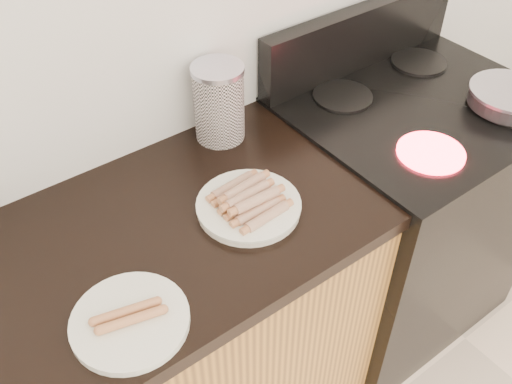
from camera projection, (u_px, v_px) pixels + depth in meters
wall_back at (113, 9)px, 1.28m from camera, size 4.00×0.04×2.60m
stove at (398, 213)px, 2.00m from camera, size 0.76×0.65×0.91m
stove_panel at (360, 37)px, 1.79m from camera, size 0.76×0.06×0.20m
burner_near_left at (431, 152)px, 1.51m from camera, size 0.18×0.18×0.01m
burner_near_right at (508, 109)px, 1.66m from camera, size 0.18×0.18×0.01m
burner_far_left at (343, 96)px, 1.71m from camera, size 0.18×0.18×0.01m
burner_far_right at (419, 62)px, 1.86m from camera, size 0.18×0.18×0.01m
frying_pan at (511, 97)px, 1.65m from camera, size 0.24×0.41×0.05m
main_plate at (249, 207)px, 1.37m from camera, size 0.25×0.25×0.02m
side_plate at (130, 321)px, 1.13m from camera, size 0.28×0.28×0.02m
hotdog_pile at (249, 199)px, 1.35m from camera, size 0.12×0.16×0.05m
plain_sausages at (129, 315)px, 1.11m from camera, size 0.13×0.08×0.02m
canister at (219, 103)px, 1.52m from camera, size 0.14×0.14×0.22m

